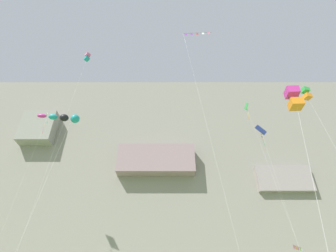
{
  "coord_description": "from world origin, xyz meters",
  "views": [
    {
      "loc": [
        2.67,
        -1.27,
        2.39
      ],
      "look_at": [
        2.78,
        23.19,
        19.01
      ],
      "focal_mm": 28.52,
      "sensor_mm": 36.0,
      "label": 1
    }
  ],
  "objects_px": {
    "kite_diamond_low_right": "(247,112)",
    "kite_diamond_low_left": "(45,121)",
    "kite_box_front_field": "(305,94)",
    "kite_box_high_center": "(293,99)",
    "kite_diamond_near_cliff": "(261,134)",
    "kite_windsock_high_right": "(64,118)",
    "kite_banner_mid_right": "(200,63)",
    "kite_box_low_center": "(86,58)",
    "kite_banner_high_left": "(298,252)"
  },
  "relations": [
    {
      "from": "kite_box_front_field",
      "to": "kite_banner_high_left",
      "type": "distance_m",
      "value": 22.3
    },
    {
      "from": "kite_windsock_high_right",
      "to": "kite_box_high_center",
      "type": "bearing_deg",
      "value": -31.14
    },
    {
      "from": "kite_box_low_center",
      "to": "kite_diamond_low_left",
      "type": "distance_m",
      "value": 17.35
    },
    {
      "from": "kite_diamond_near_cliff",
      "to": "kite_windsock_high_right",
      "type": "bearing_deg",
      "value": -158.68
    },
    {
      "from": "kite_box_low_center",
      "to": "kite_diamond_low_right",
      "type": "xyz_separation_m",
      "value": [
        25.71,
        7.71,
        -4.27
      ]
    },
    {
      "from": "kite_box_high_center",
      "to": "kite_banner_high_left",
      "type": "bearing_deg",
      "value": 69.27
    },
    {
      "from": "kite_diamond_low_left",
      "to": "kite_windsock_high_right",
      "type": "xyz_separation_m",
      "value": [
        11.22,
        -16.29,
        -11.04
      ]
    },
    {
      "from": "kite_box_low_center",
      "to": "kite_banner_high_left",
      "type": "height_order",
      "value": "kite_box_low_center"
    },
    {
      "from": "kite_windsock_high_right",
      "to": "kite_banner_mid_right",
      "type": "bearing_deg",
      "value": -12.32
    },
    {
      "from": "kite_banner_mid_right",
      "to": "kite_box_high_center",
      "type": "bearing_deg",
      "value": -64.49
    },
    {
      "from": "kite_windsock_high_right",
      "to": "kite_diamond_low_right",
      "type": "bearing_deg",
      "value": 22.7
    },
    {
      "from": "kite_box_high_center",
      "to": "kite_windsock_high_right",
      "type": "height_order",
      "value": "kite_windsock_high_right"
    },
    {
      "from": "kite_box_low_center",
      "to": "kite_diamond_low_left",
      "type": "relative_size",
      "value": 1.04
    },
    {
      "from": "kite_box_high_center",
      "to": "kite_banner_high_left",
      "type": "distance_m",
      "value": 29.86
    },
    {
      "from": "kite_box_front_field",
      "to": "kite_diamond_low_left",
      "type": "bearing_deg",
      "value": 155.25
    },
    {
      "from": "kite_box_low_center",
      "to": "kite_windsock_high_right",
      "type": "relative_size",
      "value": 1.66
    },
    {
      "from": "kite_box_high_center",
      "to": "kite_box_front_field",
      "type": "relative_size",
      "value": 0.6
    },
    {
      "from": "kite_box_low_center",
      "to": "kite_banner_high_left",
      "type": "relative_size",
      "value": 3.65
    },
    {
      "from": "kite_windsock_high_right",
      "to": "kite_banner_high_left",
      "type": "relative_size",
      "value": 2.21
    },
    {
      "from": "kite_diamond_low_left",
      "to": "kite_windsock_high_right",
      "type": "distance_m",
      "value": 22.65
    },
    {
      "from": "kite_diamond_low_right",
      "to": "kite_box_front_field",
      "type": "height_order",
      "value": "kite_diamond_low_right"
    },
    {
      "from": "kite_diamond_low_right",
      "to": "kite_banner_high_left",
      "type": "distance_m",
      "value": 21.83
    },
    {
      "from": "kite_banner_mid_right",
      "to": "kite_box_front_field",
      "type": "xyz_separation_m",
      "value": [
        12.01,
        1.76,
        -3.17
      ]
    },
    {
      "from": "kite_box_low_center",
      "to": "kite_box_high_center",
      "type": "height_order",
      "value": "kite_box_low_center"
    },
    {
      "from": "kite_diamond_low_right",
      "to": "kite_windsock_high_right",
      "type": "xyz_separation_m",
      "value": [
        -25.22,
        -10.55,
        -9.01
      ]
    },
    {
      "from": "kite_box_low_center",
      "to": "kite_box_high_center",
      "type": "relative_size",
      "value": 2.47
    },
    {
      "from": "kite_box_front_field",
      "to": "kite_diamond_low_right",
      "type": "bearing_deg",
      "value": 101.57
    },
    {
      "from": "kite_banner_mid_right",
      "to": "kite_diamond_near_cliff",
      "type": "height_order",
      "value": "kite_banner_mid_right"
    },
    {
      "from": "kite_box_front_field",
      "to": "kite_banner_high_left",
      "type": "xyz_separation_m",
      "value": [
        2.5,
        17.33,
        -13.8
      ]
    },
    {
      "from": "kite_banner_mid_right",
      "to": "kite_windsock_high_right",
      "type": "distance_m",
      "value": 16.95
    },
    {
      "from": "kite_diamond_low_right",
      "to": "kite_windsock_high_right",
      "type": "relative_size",
      "value": 1.51
    },
    {
      "from": "kite_box_high_center",
      "to": "kite_box_front_field",
      "type": "bearing_deg",
      "value": 52.29
    },
    {
      "from": "kite_diamond_low_right",
      "to": "kite_diamond_near_cliff",
      "type": "bearing_deg",
      "value": -7.13
    },
    {
      "from": "kite_box_low_center",
      "to": "kite_box_front_field",
      "type": "relative_size",
      "value": 1.48
    },
    {
      "from": "kite_box_low_center",
      "to": "kite_box_high_center",
      "type": "distance_m",
      "value": 32.35
    },
    {
      "from": "kite_diamond_low_left",
      "to": "kite_box_high_center",
      "type": "height_order",
      "value": "kite_diamond_low_left"
    },
    {
      "from": "kite_box_front_field",
      "to": "kite_box_high_center",
      "type": "bearing_deg",
      "value": -127.71
    },
    {
      "from": "kite_diamond_low_left",
      "to": "kite_box_high_center",
      "type": "xyz_separation_m",
      "value": [
        31.0,
        -28.24,
        -18.18
      ]
    },
    {
      "from": "kite_box_low_center",
      "to": "kite_windsock_high_right",
      "type": "distance_m",
      "value": 13.59
    },
    {
      "from": "kite_diamond_low_right",
      "to": "kite_diamond_low_left",
      "type": "xyz_separation_m",
      "value": [
        -36.44,
        5.74,
        2.03
      ]
    },
    {
      "from": "kite_box_low_center",
      "to": "kite_diamond_near_cliff",
      "type": "xyz_separation_m",
      "value": [
        27.08,
        7.54,
        -8.75
      ]
    },
    {
      "from": "kite_diamond_low_left",
      "to": "kite_diamond_near_cliff",
      "type": "bearing_deg",
      "value": -8.88
    },
    {
      "from": "kite_box_low_center",
      "to": "kite_windsock_high_right",
      "type": "bearing_deg",
      "value": -80.23
    },
    {
      "from": "kite_diamond_low_right",
      "to": "kite_diamond_low_left",
      "type": "relative_size",
      "value": 0.95
    },
    {
      "from": "kite_diamond_low_right",
      "to": "kite_box_high_center",
      "type": "height_order",
      "value": "kite_diamond_low_right"
    },
    {
      "from": "kite_banner_high_left",
      "to": "kite_box_high_center",
      "type": "bearing_deg",
      "value": -110.73
    },
    {
      "from": "kite_box_low_center",
      "to": "kite_banner_mid_right",
      "type": "bearing_deg",
      "value": -21.17
    },
    {
      "from": "kite_banner_mid_right",
      "to": "kite_box_high_center",
      "type": "height_order",
      "value": "kite_banner_mid_right"
    },
    {
      "from": "kite_banner_mid_right",
      "to": "kite_diamond_low_right",
      "type": "xyz_separation_m",
      "value": [
        9.51,
        13.98,
        3.65
      ]
    },
    {
      "from": "kite_diamond_low_right",
      "to": "kite_windsock_high_right",
      "type": "bearing_deg",
      "value": -157.3
    }
  ]
}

